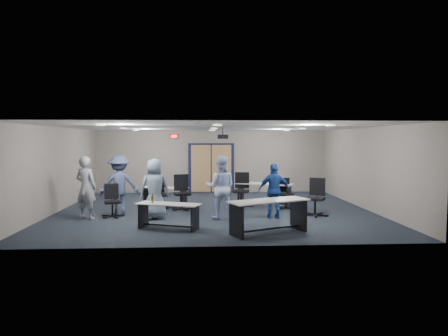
{
  "coord_description": "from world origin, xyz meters",
  "views": [
    {
      "loc": [
        -0.4,
        -12.93,
        2.28
      ],
      "look_at": [
        0.3,
        -0.3,
        1.4
      ],
      "focal_mm": 32.0,
      "sensor_mm": 36.0,
      "label": 1
    }
  ],
  "objects": [
    {
      "name": "front_wall",
      "position": [
        0.0,
        -4.5,
        1.35
      ],
      "size": [
        10.0,
        0.04,
        2.7
      ],
      "primitive_type": "cube",
      "color": "gray",
      "rests_on": "floor"
    },
    {
      "name": "ceiling_projector",
      "position": [
        0.3,
        0.5,
        2.4
      ],
      "size": [
        0.35,
        0.32,
        0.37
      ],
      "color": "black",
      "rests_on": "ceiling"
    },
    {
      "name": "chair_loose_left",
      "position": [
        -3.06,
        -1.05,
        0.49
      ],
      "size": [
        0.78,
        0.78,
        0.98
      ],
      "primitive_type": null,
      "rotation": [
        0.0,
        0.0,
        0.32
      ],
      "color": "black",
      "rests_on": "floor"
    },
    {
      "name": "person_navy",
      "position": [
        1.71,
        -1.45,
        0.81
      ],
      "size": [
        0.95,
        0.41,
        1.61
      ],
      "primitive_type": "imported",
      "rotation": [
        0.0,
        0.0,
        3.12
      ],
      "color": "navy",
      "rests_on": "floor"
    },
    {
      "name": "exit_sign",
      "position": [
        -1.6,
        4.44,
        2.45
      ],
      "size": [
        0.32,
        0.07,
        0.18
      ],
      "color": "black",
      "rests_on": "back_wall"
    },
    {
      "name": "left_wall",
      "position": [
        -5.0,
        0.0,
        1.35
      ],
      "size": [
        0.04,
        9.0,
        2.7
      ],
      "primitive_type": "cube",
      "color": "gray",
      "rests_on": "floor"
    },
    {
      "name": "chair_back_d",
      "position": [
        2.39,
        0.15,
        0.51
      ],
      "size": [
        0.74,
        0.74,
        1.01
      ],
      "primitive_type": null,
      "rotation": [
        0.0,
        0.0,
        0.18
      ],
      "color": "black",
      "rests_on": "floor"
    },
    {
      "name": "table_front_right",
      "position": [
        1.22,
        -3.36,
        0.56
      ],
      "size": [
        2.14,
        1.44,
        0.83
      ],
      "rotation": [
        0.0,
        0.0,
        0.42
      ],
      "color": "beige",
      "rests_on": "floor"
    },
    {
      "name": "table_back_right",
      "position": [
        1.77,
        0.74,
        0.54
      ],
      "size": [
        2.03,
        1.39,
        0.92
      ],
      "rotation": [
        0.0,
        0.0,
        -0.43
      ],
      "color": "beige",
      "rests_on": "floor"
    },
    {
      "name": "chair_back_c",
      "position": [
        0.94,
        0.59,
        0.59
      ],
      "size": [
        0.88,
        0.88,
        1.17
      ],
      "primitive_type": null,
      "rotation": [
        0.0,
        0.0,
        -0.22
      ],
      "color": "black",
      "rests_on": "floor"
    },
    {
      "name": "table_front_left",
      "position": [
        -1.27,
        -2.73,
        0.46
      ],
      "size": [
        1.72,
        1.07,
        0.91
      ],
      "rotation": [
        0.0,
        0.0,
        -0.35
      ],
      "color": "beige",
      "rests_on": "floor"
    },
    {
      "name": "floor",
      "position": [
        0.0,
        0.0,
        0.0
      ],
      "size": [
        10.0,
        10.0,
        0.0
      ],
      "primitive_type": "plane",
      "color": "black",
      "rests_on": "ground"
    },
    {
      "name": "person_lightblue",
      "position": [
        0.13,
        -1.44,
        0.92
      ],
      "size": [
        0.96,
        0.79,
        1.83
      ],
      "primitive_type": "imported",
      "rotation": [
        0.0,
        0.0,
        3.03
      ],
      "color": "#C0D4FF",
      "rests_on": "floor"
    },
    {
      "name": "person_back",
      "position": [
        -2.95,
        -0.54,
        0.92
      ],
      "size": [
        1.29,
        0.89,
        1.83
      ],
      "primitive_type": "imported",
      "rotation": [
        0.0,
        0.0,
        3.33
      ],
      "color": "#3F4C72",
      "rests_on": "floor"
    },
    {
      "name": "table_back_left",
      "position": [
        -1.69,
        0.94,
        0.44
      ],
      "size": [
        1.68,
        1.11,
        0.65
      ],
      "rotation": [
        0.0,
        0.0,
        -0.4
      ],
      "color": "beige",
      "rests_on": "floor"
    },
    {
      "name": "ceiling_can_lights",
      "position": [
        0.0,
        0.25,
        2.67
      ],
      "size": [
        6.24,
        5.74,
        0.02
      ],
      "primitive_type": null,
      "color": "white",
      "rests_on": "ceiling"
    },
    {
      "name": "ceiling",
      "position": [
        0.0,
        0.0,
        2.7
      ],
      "size": [
        10.0,
        9.0,
        0.04
      ],
      "primitive_type": "cube",
      "color": "silver",
      "rests_on": "back_wall"
    },
    {
      "name": "chair_loose_right",
      "position": [
        3.0,
        -1.2,
        0.57
      ],
      "size": [
        0.97,
        0.97,
        1.14
      ],
      "primitive_type": null,
      "rotation": [
        0.0,
        0.0,
        -0.52
      ],
      "color": "black",
      "rests_on": "floor"
    },
    {
      "name": "back_wall",
      "position": [
        0.0,
        4.5,
        1.35
      ],
      "size": [
        10.0,
        0.04,
        2.7
      ],
      "primitive_type": "cube",
      "color": "gray",
      "rests_on": "floor"
    },
    {
      "name": "double_door",
      "position": [
        0.0,
        4.46,
        1.05
      ],
      "size": [
        2.0,
        0.07,
        2.2
      ],
      "color": "black",
      "rests_on": "back_wall"
    },
    {
      "name": "chair_back_a",
      "position": [
        -1.78,
        0.42,
        0.48
      ],
      "size": [
        0.81,
        0.81,
        0.96
      ],
      "primitive_type": null,
      "rotation": [
        0.0,
        0.0,
        0.46
      ],
      "color": "black",
      "rests_on": "floor"
    },
    {
      "name": "right_wall",
      "position": [
        5.0,
        0.0,
        1.35
      ],
      "size": [
        0.04,
        9.0,
        2.7
      ],
      "primitive_type": "cube",
      "color": "gray",
      "rests_on": "floor"
    },
    {
      "name": "person_gray",
      "position": [
        -3.75,
        -1.3,
        0.92
      ],
      "size": [
        0.79,
        0.66,
        1.83
      ],
      "primitive_type": "imported",
      "rotation": [
        0.0,
        0.0,
        2.74
      ],
      "color": "#8D939A",
      "rests_on": "floor"
    },
    {
      "name": "chair_back_b",
      "position": [
        -1.05,
        0.11,
        0.57
      ],
      "size": [
        0.85,
        0.85,
        1.15
      ],
      "primitive_type": null,
      "rotation": [
        0.0,
        0.0,
        0.2
      ],
      "color": "black",
      "rests_on": "floor"
    },
    {
      "name": "person_plaid",
      "position": [
        -1.77,
        -1.37,
        0.88
      ],
      "size": [
        0.95,
        0.71,
        1.76
      ],
      "primitive_type": "imported",
      "rotation": [
        0.0,
        0.0,
        3.33
      ],
      "color": "slate",
      "rests_on": "floor"
    }
  ]
}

